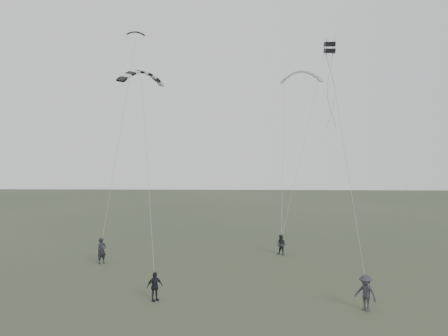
{
  "coord_description": "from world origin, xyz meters",
  "views": [
    {
      "loc": [
        1.56,
        -26.11,
        8.17
      ],
      "look_at": [
        0.48,
        5.1,
        7.08
      ],
      "focal_mm": 35.0,
      "sensor_mm": 36.0,
      "label": 1
    }
  ],
  "objects_px": {
    "kite_dark_small": "(136,32)",
    "kite_box": "(330,48)",
    "flyer_center": "(155,286)",
    "flyer_far": "(366,293)",
    "flyer_left": "(102,251)",
    "flyer_right": "(281,245)",
    "kite_striped": "(142,72)",
    "kite_pale_large": "(301,72)"
  },
  "relations": [
    {
      "from": "flyer_right",
      "to": "flyer_center",
      "type": "distance_m",
      "value": 13.69
    },
    {
      "from": "kite_dark_small",
      "to": "kite_pale_large",
      "type": "bearing_deg",
      "value": -5.27
    },
    {
      "from": "flyer_right",
      "to": "kite_striped",
      "type": "height_order",
      "value": "kite_striped"
    },
    {
      "from": "kite_striped",
      "to": "kite_pale_large",
      "type": "bearing_deg",
      "value": -3.85
    },
    {
      "from": "flyer_center",
      "to": "flyer_far",
      "type": "relative_size",
      "value": 0.85
    },
    {
      "from": "flyer_center",
      "to": "kite_pale_large",
      "type": "height_order",
      "value": "kite_pale_large"
    },
    {
      "from": "kite_pale_large",
      "to": "kite_striped",
      "type": "relative_size",
      "value": 1.12
    },
    {
      "from": "flyer_left",
      "to": "flyer_far",
      "type": "xyz_separation_m",
      "value": [
        16.67,
        -9.04,
        -0.01
      ]
    },
    {
      "from": "flyer_center",
      "to": "kite_dark_small",
      "type": "bearing_deg",
      "value": 69.69
    },
    {
      "from": "kite_box",
      "to": "flyer_far",
      "type": "bearing_deg",
      "value": -88.26
    },
    {
      "from": "flyer_left",
      "to": "kite_box",
      "type": "xyz_separation_m",
      "value": [
        16.15,
        -1.97,
        14.25
      ]
    },
    {
      "from": "flyer_far",
      "to": "flyer_center",
      "type": "bearing_deg",
      "value": -138.39
    },
    {
      "from": "flyer_left",
      "to": "kite_box",
      "type": "relative_size",
      "value": 2.63
    },
    {
      "from": "kite_dark_small",
      "to": "flyer_left",
      "type": "bearing_deg",
      "value": -127.29
    },
    {
      "from": "flyer_center",
      "to": "flyer_right",
      "type": "bearing_deg",
      "value": 16.55
    },
    {
      "from": "flyer_far",
      "to": "kite_pale_large",
      "type": "bearing_deg",
      "value": 140.18
    },
    {
      "from": "flyer_left",
      "to": "flyer_center",
      "type": "xyz_separation_m",
      "value": [
        5.46,
        -7.92,
        -0.15
      ]
    },
    {
      "from": "flyer_right",
      "to": "flyer_center",
      "type": "bearing_deg",
      "value": -91.6
    },
    {
      "from": "kite_box",
      "to": "kite_dark_small",
      "type": "bearing_deg",
      "value": 152.36
    },
    {
      "from": "flyer_far",
      "to": "kite_box",
      "type": "relative_size",
      "value": 2.6
    },
    {
      "from": "flyer_center",
      "to": "kite_dark_small",
      "type": "height_order",
      "value": "kite_dark_small"
    },
    {
      "from": "flyer_left",
      "to": "flyer_center",
      "type": "distance_m",
      "value": 9.62
    },
    {
      "from": "flyer_right",
      "to": "kite_dark_small",
      "type": "relative_size",
      "value": 1.08
    },
    {
      "from": "flyer_right",
      "to": "kite_pale_large",
      "type": "bearing_deg",
      "value": 102.5
    },
    {
      "from": "flyer_left",
      "to": "kite_dark_small",
      "type": "bearing_deg",
      "value": 26.51
    },
    {
      "from": "flyer_right",
      "to": "kite_striped",
      "type": "relative_size",
      "value": 0.47
    },
    {
      "from": "kite_box",
      "to": "kite_pale_large",
      "type": "bearing_deg",
      "value": 89.58
    },
    {
      "from": "kite_striped",
      "to": "flyer_left",
      "type": "bearing_deg",
      "value": 123.18
    },
    {
      "from": "kite_dark_small",
      "to": "kite_striped",
      "type": "distance_m",
      "value": 7.5
    },
    {
      "from": "kite_dark_small",
      "to": "kite_box",
      "type": "bearing_deg",
      "value": -45.73
    },
    {
      "from": "flyer_center",
      "to": "flyer_far",
      "type": "distance_m",
      "value": 11.26
    },
    {
      "from": "flyer_left",
      "to": "kite_dark_small",
      "type": "xyz_separation_m",
      "value": [
        1.49,
        4.94,
        17.3
      ]
    },
    {
      "from": "flyer_left",
      "to": "kite_pale_large",
      "type": "relative_size",
      "value": 0.49
    },
    {
      "from": "kite_box",
      "to": "kite_striped",
      "type": "bearing_deg",
      "value": 172.78
    },
    {
      "from": "kite_pale_large",
      "to": "kite_box",
      "type": "relative_size",
      "value": 5.35
    },
    {
      "from": "flyer_right",
      "to": "flyer_far",
      "type": "bearing_deg",
      "value": -41.11
    },
    {
      "from": "kite_pale_large",
      "to": "flyer_left",
      "type": "bearing_deg",
      "value": -135.08
    },
    {
      "from": "flyer_left",
      "to": "kite_box",
      "type": "height_order",
      "value": "kite_box"
    },
    {
      "from": "kite_pale_large",
      "to": "kite_striped",
      "type": "distance_m",
      "value": 15.94
    },
    {
      "from": "flyer_left",
      "to": "flyer_right",
      "type": "distance_m",
      "value": 13.87
    },
    {
      "from": "flyer_left",
      "to": "kite_striped",
      "type": "relative_size",
      "value": 0.55
    },
    {
      "from": "kite_dark_small",
      "to": "kite_striped",
      "type": "height_order",
      "value": "kite_dark_small"
    }
  ]
}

